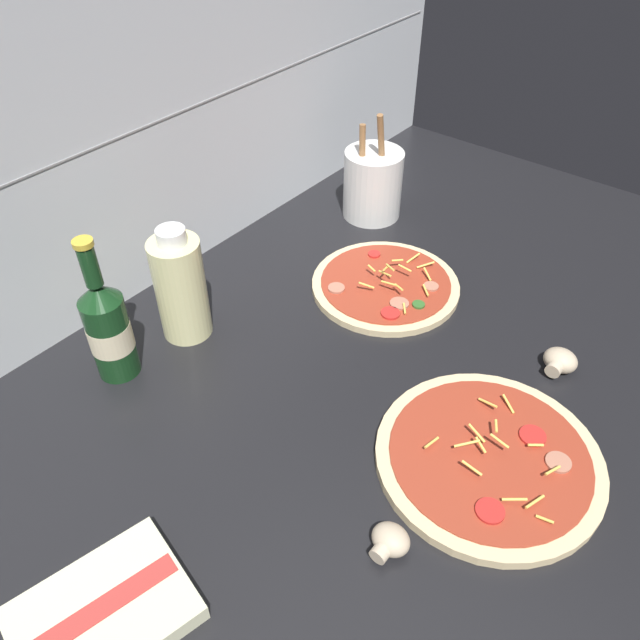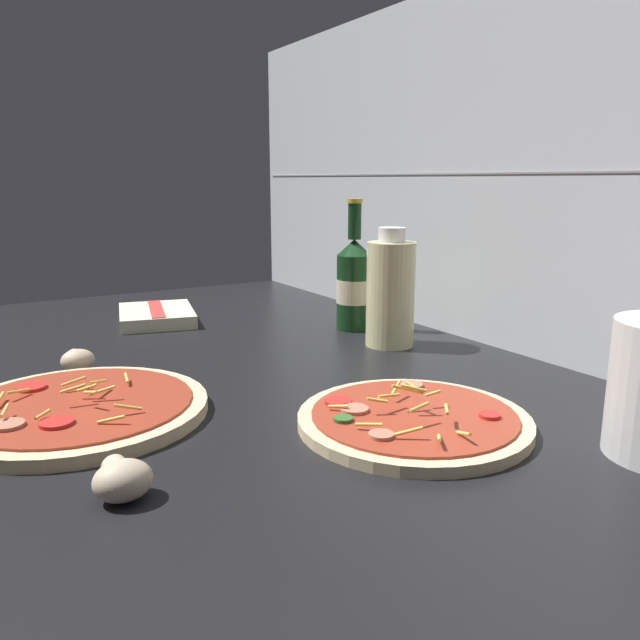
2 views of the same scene
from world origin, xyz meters
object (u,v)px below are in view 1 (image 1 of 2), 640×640
(beer_bottle, at_px, (108,328))
(utensil_crock, at_px, (373,184))
(mushroom_left, at_px, (390,541))
(dish_towel, at_px, (103,614))
(pizza_far, at_px, (385,285))
(oil_bottle, at_px, (181,287))
(mushroom_right, at_px, (560,361))
(pizza_near, at_px, (489,458))

(beer_bottle, bearing_deg, utensil_crock, -3.76)
(mushroom_left, distance_m, dish_towel, 0.32)
(pizza_far, xyz_separation_m, utensil_crock, (0.19, 0.16, 0.06))
(beer_bottle, xyz_separation_m, dish_towel, (-0.24, -0.29, -0.07))
(oil_bottle, distance_m, mushroom_right, 0.58)
(utensil_crock, bearing_deg, pizza_near, -130.83)
(pizza_near, bearing_deg, utensil_crock, 49.17)
(mushroom_left, relative_size, dish_towel, 0.24)
(pizza_near, xyz_separation_m, mushroom_left, (-0.18, 0.03, 0.01))
(pizza_far, relative_size, beer_bottle, 1.10)
(beer_bottle, xyz_separation_m, mushroom_left, (0.01, -0.48, -0.07))
(pizza_far, height_order, oil_bottle, oil_bottle)
(beer_bottle, distance_m, mushroom_left, 0.48)
(mushroom_left, bearing_deg, pizza_near, -10.69)
(dish_towel, bearing_deg, beer_bottle, 49.83)
(pizza_near, relative_size, pizza_far, 1.15)
(beer_bottle, distance_m, mushroom_right, 0.66)
(utensil_crock, bearing_deg, mushroom_right, -111.76)
(beer_bottle, height_order, utensil_crock, beer_bottle)
(oil_bottle, distance_m, mushroom_left, 0.48)
(oil_bottle, bearing_deg, mushroom_right, -60.31)
(oil_bottle, distance_m, utensil_crock, 0.48)
(oil_bottle, xyz_separation_m, dish_towel, (-0.37, -0.28, -0.08))
(pizza_far, height_order, utensil_crock, utensil_crock)
(oil_bottle, bearing_deg, beer_bottle, 173.74)
(beer_bottle, relative_size, mushroom_right, 4.40)
(mushroom_left, bearing_deg, utensil_crock, 36.66)
(pizza_near, height_order, dish_towel, pizza_near)
(beer_bottle, bearing_deg, mushroom_right, -51.44)
(beer_bottle, distance_m, oil_bottle, 0.13)
(mushroom_left, bearing_deg, dish_towel, 143.34)
(beer_bottle, xyz_separation_m, oil_bottle, (0.12, -0.01, 0.00))
(beer_bottle, bearing_deg, dish_towel, -130.17)
(beer_bottle, bearing_deg, mushroom_left, -88.66)
(oil_bottle, xyz_separation_m, mushroom_left, (-0.11, -0.47, -0.07))
(pizza_far, bearing_deg, mushroom_right, -90.46)
(pizza_near, height_order, beer_bottle, beer_bottle)
(pizza_far, height_order, mushroom_right, pizza_far)
(beer_bottle, bearing_deg, pizza_far, -26.00)
(pizza_near, xyz_separation_m, beer_bottle, (-0.19, 0.51, 0.08))
(mushroom_left, height_order, mushroom_right, mushroom_right)
(pizza_near, bearing_deg, dish_towel, 152.81)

